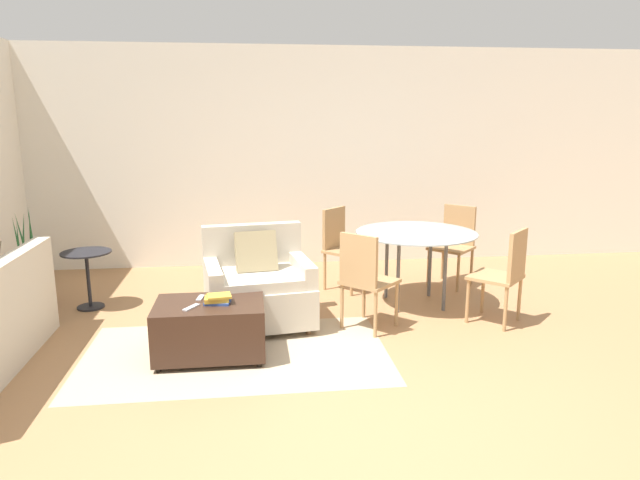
# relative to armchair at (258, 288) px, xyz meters

# --- Properties ---
(ground_plane) EXTENTS (20.00, 20.00, 0.00)m
(ground_plane) POSITION_rel_armchair_xyz_m (0.58, -1.54, -0.36)
(ground_plane) COLOR #A3754C
(wall_back) EXTENTS (12.00, 0.06, 2.75)m
(wall_back) POSITION_rel_armchair_xyz_m (0.58, 2.25, 1.02)
(wall_back) COLOR white
(wall_back) RESTS_ON ground_plane
(area_rug) EXTENTS (2.46, 1.46, 0.01)m
(area_rug) POSITION_rel_armchair_xyz_m (-0.19, -0.66, -0.35)
(area_rug) COLOR tan
(area_rug) RESTS_ON ground_plane
(armchair) EXTENTS (1.04, 0.93, 0.90)m
(armchair) POSITION_rel_armchair_xyz_m (0.00, 0.00, 0.00)
(armchair) COLOR beige
(armchair) RESTS_ON ground_plane
(ottoman) EXTENTS (0.86, 0.59, 0.45)m
(ottoman) POSITION_rel_armchair_xyz_m (-0.39, -0.68, -0.11)
(ottoman) COLOR #382319
(ottoman) RESTS_ON ground_plane
(book_stack) EXTENTS (0.22, 0.17, 0.07)m
(book_stack) POSITION_rel_armchair_xyz_m (-0.33, -0.69, 0.13)
(book_stack) COLOR #2D478C
(book_stack) RESTS_ON ottoman
(tv_remote_primary) EXTENTS (0.06, 0.14, 0.01)m
(tv_remote_primary) POSITION_rel_armchair_xyz_m (-0.47, -0.55, 0.10)
(tv_remote_primary) COLOR #B7B7BC
(tv_remote_primary) RESTS_ON ottoman
(tv_remote_secondary) EXTENTS (0.13, 0.17, 0.01)m
(tv_remote_secondary) POSITION_rel_armchair_xyz_m (-0.52, -0.78, 0.10)
(tv_remote_secondary) COLOR #B7B7BC
(tv_remote_secondary) RESTS_ON ottoman
(potted_plant) EXTENTS (0.40, 0.40, 1.04)m
(potted_plant) POSITION_rel_armchair_xyz_m (-2.29, 0.77, -0.14)
(potted_plant) COLOR brown
(potted_plant) RESTS_ON ground_plane
(side_table) EXTENTS (0.48, 0.48, 0.58)m
(side_table) POSITION_rel_armchair_xyz_m (-1.68, 0.68, 0.06)
(side_table) COLOR black
(side_table) RESTS_ON ground_plane
(dining_table) EXTENTS (1.22, 1.22, 0.76)m
(dining_table) POSITION_rel_armchair_xyz_m (1.60, 0.40, 0.33)
(dining_table) COLOR #99A8AD
(dining_table) RESTS_ON ground_plane
(dining_chair_near_left) EXTENTS (0.59, 0.59, 0.90)m
(dining_chair_near_left) POSITION_rel_armchair_xyz_m (0.94, -0.25, 0.16)
(dining_chair_near_left) COLOR tan
(dining_chair_near_left) RESTS_ON ground_plane
(dining_chair_near_right) EXTENTS (0.59, 0.59, 0.90)m
(dining_chair_near_right) POSITION_rel_armchair_xyz_m (2.26, -0.25, 0.16)
(dining_chair_near_right) COLOR tan
(dining_chair_near_right) RESTS_ON ground_plane
(dining_chair_far_left) EXTENTS (0.59, 0.59, 0.90)m
(dining_chair_far_left) POSITION_rel_armchair_xyz_m (0.94, 1.06, 0.16)
(dining_chair_far_left) COLOR tan
(dining_chair_far_left) RESTS_ON ground_plane
(dining_chair_far_right) EXTENTS (0.59, 0.59, 0.90)m
(dining_chair_far_right) POSITION_rel_armchair_xyz_m (2.26, 1.06, 0.16)
(dining_chair_far_right) COLOR tan
(dining_chair_far_right) RESTS_ON ground_plane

